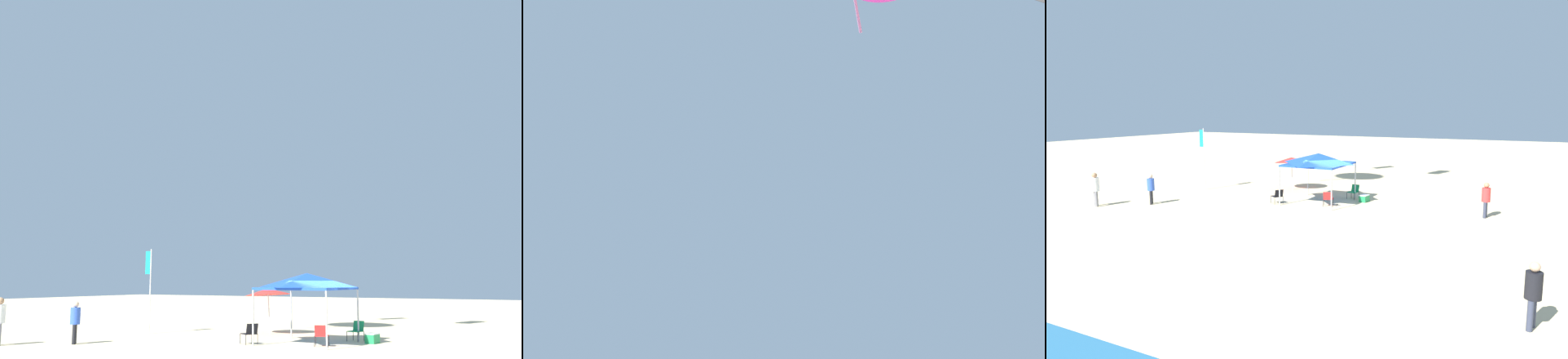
% 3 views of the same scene
% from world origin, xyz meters
% --- Properties ---
extents(ground, '(120.00, 120.00, 0.10)m').
position_xyz_m(ground, '(0.00, 0.00, -0.05)').
color(ground, beige).
extents(canopy_tent, '(3.21, 3.58, 2.80)m').
position_xyz_m(canopy_tent, '(0.88, -0.12, 2.46)').
color(canopy_tent, '#B7B7BC').
rests_on(canopy_tent, ground).
extents(beach_umbrella, '(2.24, 2.23, 2.23)m').
position_xyz_m(beach_umbrella, '(4.34, -3.17, 1.97)').
color(beach_umbrella, silver).
rests_on(beach_umbrella, ground).
extents(folding_chair_right_of_tent, '(0.69, 0.76, 0.82)m').
position_xyz_m(folding_chair_right_of_tent, '(-0.07, 0.67, 0.47)').
color(folding_chair_right_of_tent, black).
rests_on(folding_chair_right_of_tent, ground).
extents(folding_chair_near_cooler, '(0.81, 0.78, 0.82)m').
position_xyz_m(folding_chair_near_cooler, '(2.75, 1.29, 0.47)').
color(folding_chair_near_cooler, black).
rests_on(folding_chair_near_cooler, ground).
extents(folding_chair_facing_ocean, '(0.62, 0.70, 0.82)m').
position_xyz_m(folding_chair_facing_ocean, '(-0.50, -2.06, 0.47)').
color(folding_chair_facing_ocean, black).
rests_on(folding_chair_facing_ocean, ground).
extents(cooler_box, '(0.48, 0.66, 0.40)m').
position_xyz_m(cooler_box, '(-1.40, -1.41, 0.20)').
color(cooler_box, '#1E8C4C').
rests_on(cooler_box, ground).
extents(banner_flag, '(0.36, 0.06, 4.01)m').
position_xyz_m(banner_flag, '(9.40, -0.49, 2.40)').
color(banner_flag, silver).
rests_on(banner_flag, ground).
extents(person_near_umbrella, '(0.40, 0.40, 1.68)m').
position_xyz_m(person_near_umbrella, '(8.98, 4.60, 0.99)').
color(person_near_umbrella, black).
rests_on(person_near_umbrella, ground).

